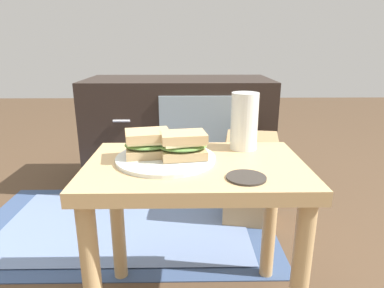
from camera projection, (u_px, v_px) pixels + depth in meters
The scene contains 9 objects.
side_table at pixel (195, 195), 0.87m from camera, with size 0.56×0.36×0.46m.
tv_cabinet at pixel (179, 132), 1.80m from camera, with size 0.96×0.46×0.58m.
area_rug at pixel (126, 224), 1.42m from camera, with size 1.25×0.72×0.01m.
plate at pixel (166, 158), 0.86m from camera, with size 0.26×0.26×0.01m, color silver.
sandwich_front at pixel (148, 143), 0.86m from camera, with size 0.14×0.12×0.07m.
sandwich_back at pixel (183, 145), 0.84m from camera, with size 0.13×0.11×0.07m.
beer_glass at pixel (244, 122), 0.93m from camera, with size 0.08×0.08×0.16m.
coaster at pixel (246, 177), 0.74m from camera, with size 0.09×0.09×0.01m, color #332D28.
paper_bag at pixel (250, 180), 1.41m from camera, with size 0.24×0.19×0.40m.
Camera 1 is at (-0.02, -0.79, 0.75)m, focal length 30.70 mm.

